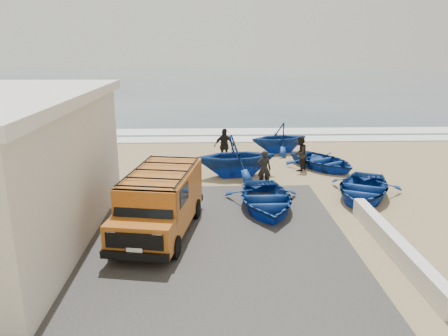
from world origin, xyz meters
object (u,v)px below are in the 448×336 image
object	(u,v)px
boat_mid_right	(323,161)
fisherman_middle	(300,154)
van	(160,200)
parapet	(395,245)
fisherman_front	(264,169)
boat_near_right	(363,188)
boat_far_left	(279,138)
boat_near_left	(265,199)
fisherman_back	(224,146)
boat_mid_left	(236,156)

from	to	relation	value
boat_mid_right	fisherman_middle	size ratio (longest dim) A/B	2.21
van	fisherman_middle	size ratio (longest dim) A/B	3.03
parapet	fisherman_front	bearing A→B (deg)	115.61
boat_near_right	boat_far_left	bearing A→B (deg)	130.56
boat_near_left	parapet	bearing A→B (deg)	-49.24
van	fisherman_back	world-z (taller)	van
boat_mid_right	van	bearing A→B (deg)	-165.03
boat_far_left	parapet	bearing A→B (deg)	-7.20
van	boat_near_right	xyz separation A→B (m)	(7.17, 2.83, -0.66)
boat_mid_right	boat_mid_left	bearing A→B (deg)	163.68
fisherman_front	fisherman_back	xyz separation A→B (m)	(-1.47, 3.77, 0.09)
boat_mid_right	parapet	bearing A→B (deg)	-122.23
van	boat_mid_left	size ratio (longest dim) A/B	1.38
fisherman_back	boat_near_left	bearing A→B (deg)	-94.64
fisherman_middle	boat_mid_right	bearing A→B (deg)	138.35
boat_mid_right	boat_near_left	bearing A→B (deg)	-153.79
boat_mid_right	fisherman_front	xyz separation A→B (m)	(-3.06, -2.63, 0.40)
boat_mid_left	fisherman_front	world-z (taller)	boat_mid_left
fisherman_back	parapet	bearing A→B (deg)	-81.76
boat_near_right	boat_mid_right	bearing A→B (deg)	121.55
parapet	boat_far_left	size ratio (longest dim) A/B	1.99
boat_near_left	fisherman_front	world-z (taller)	fisherman_front
van	boat_mid_right	xyz separation A→B (m)	(6.72, 6.91, -0.69)
parapet	fisherman_back	world-z (taller)	fisherman_back
fisherman_front	van	bearing A→B (deg)	56.86
parapet	fisherman_back	xyz separation A→B (m)	(-4.33, 9.72, 0.58)
boat_mid_right	fisherman_back	distance (m)	4.70
parapet	fisherman_middle	size ratio (longest dim) A/B	3.80
boat_near_left	boat_mid_right	xyz separation A→B (m)	(3.31, 5.10, -0.03)
van	fisherman_middle	distance (m)	8.70
boat_near_left	boat_near_right	distance (m)	3.89
fisherman_back	fisherman_middle	bearing A→B (deg)	-37.89
boat_near_right	fisherman_back	bearing A→B (deg)	159.01
boat_far_left	van	bearing A→B (deg)	-40.70
boat_near_left	boat_mid_left	bearing A→B (deg)	99.95
boat_far_left	fisherman_middle	size ratio (longest dim) A/B	1.91
boat_near_left	boat_far_left	size ratio (longest dim) A/B	1.26
parapet	van	bearing A→B (deg)	165.63
van	fisherman_front	distance (m)	5.64
van	boat_mid_left	distance (m)	6.42
parapet	boat_near_left	world-z (taller)	boat_near_left
parapet	boat_near_right	xyz separation A→B (m)	(0.65, 4.49, 0.12)
boat_mid_right	boat_near_right	bearing A→B (deg)	-114.67
parapet	boat_mid_left	world-z (taller)	boat_mid_left
boat_near_right	fisherman_back	size ratio (longest dim) A/B	2.22
van	boat_far_left	distance (m)	11.39
parapet	fisherman_front	world-z (taller)	fisherman_front
fisherman_front	fisherman_middle	world-z (taller)	fisherman_middle
boat_far_left	fisherman_front	size ratio (longest dim) A/B	1.99
boat_near_left	fisherman_middle	world-z (taller)	fisherman_middle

